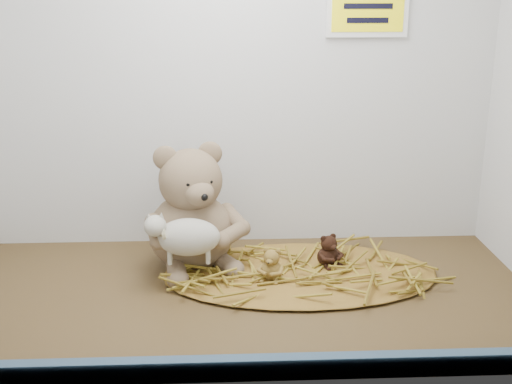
{
  "coord_description": "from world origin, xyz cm",
  "views": [
    {
      "loc": [
        -1.34,
        -116.35,
        58.29
      ],
      "look_at": [
        4.18,
        4.51,
        20.18
      ],
      "focal_mm": 45.0,
      "sensor_mm": 36.0,
      "label": 1
    }
  ],
  "objects_px": {
    "mini_teddy_tan": "(272,263)",
    "toy_lamb": "(188,237)",
    "main_teddy": "(190,206)",
    "mini_teddy_brown": "(328,249)"
  },
  "relations": [
    {
      "from": "toy_lamb",
      "to": "mini_teddy_brown",
      "type": "height_order",
      "value": "toy_lamb"
    },
    {
      "from": "mini_teddy_tan",
      "to": "mini_teddy_brown",
      "type": "distance_m",
      "value": 0.14
    },
    {
      "from": "main_teddy",
      "to": "toy_lamb",
      "type": "height_order",
      "value": "main_teddy"
    },
    {
      "from": "main_teddy",
      "to": "mini_teddy_tan",
      "type": "height_order",
      "value": "main_teddy"
    },
    {
      "from": "mini_teddy_brown",
      "to": "toy_lamb",
      "type": "bearing_deg",
      "value": 163.61
    },
    {
      "from": "main_teddy",
      "to": "mini_teddy_tan",
      "type": "xyz_separation_m",
      "value": [
        0.17,
        -0.1,
        -0.09
      ]
    },
    {
      "from": "main_teddy",
      "to": "mini_teddy_brown",
      "type": "distance_m",
      "value": 0.31
    },
    {
      "from": "mini_teddy_tan",
      "to": "toy_lamb",
      "type": "bearing_deg",
      "value": -158.59
    },
    {
      "from": "mini_teddy_tan",
      "to": "mini_teddy_brown",
      "type": "bearing_deg",
      "value": 48.43
    },
    {
      "from": "main_teddy",
      "to": "toy_lamb",
      "type": "distance_m",
      "value": 0.1
    }
  ]
}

